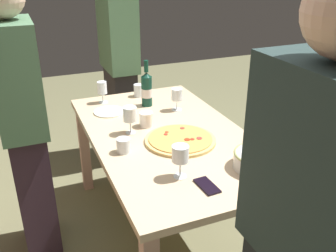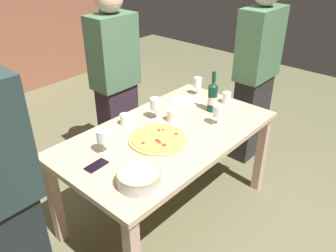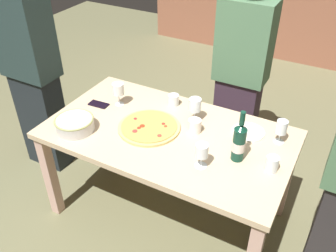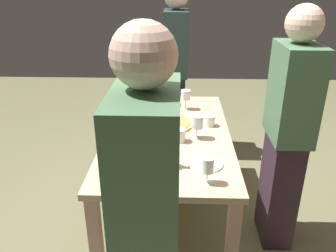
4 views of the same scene
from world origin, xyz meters
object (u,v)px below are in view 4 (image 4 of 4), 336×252
pizza (166,124)px  wine_glass_far_left (197,123)px  serving_bowl (140,100)px  side_plate (205,164)px  wine_glass_far_right (135,138)px  cup_ceramic (180,135)px  cell_phone (176,103)px  cup_spare (156,178)px  wine_glass_by_bottle (208,166)px  dining_table (168,143)px  person_guest_left (176,71)px  person_guest_right (287,133)px  cup_amber (210,121)px  person_host (149,232)px  wine_bottle (159,148)px  wine_glass_near_pizza (186,96)px

pizza → wine_glass_far_left: size_ratio=2.45×
serving_bowl → side_plate: 1.13m
wine_glass_far_right → cup_ceramic: (-0.17, 0.29, -0.06)m
serving_bowl → cell_phone: (-0.05, 0.32, -0.04)m
pizza → serving_bowl: (-0.42, -0.24, 0.04)m
wine_glass_far_right → cup_spare: bearing=23.2°
wine_glass_far_right → side_plate: 0.48m
wine_glass_by_bottle → wine_glass_far_right: bearing=-127.4°
dining_table → wine_glass_far_left: (0.09, 0.21, 0.21)m
dining_table → serving_bowl: 0.62m
person_guest_left → person_guest_right: size_ratio=1.04×
cup_amber → person_host: size_ratio=0.05×
wine_bottle → wine_glass_near_pizza: 0.97m
cup_amber → person_host: person_host is taller
dining_table → person_guest_left: 1.23m
dining_table → side_plate: (0.46, 0.24, 0.10)m
wine_glass_far_right → cup_spare: size_ratio=1.65×
pizza → person_guest_left: (-1.08, 0.06, 0.12)m
wine_glass_near_pizza → wine_glass_far_right: 0.86m
wine_glass_near_pizza → person_guest_left: (-0.74, -0.10, 0.01)m
serving_bowl → cell_phone: serving_bowl is taller
wine_glass_by_bottle → wine_glass_far_right: size_ratio=1.03×
person_host → side_plate: bearing=-19.5°
wine_glass_near_pizza → person_host: bearing=-5.9°
pizza → wine_glass_far_right: bearing=-21.3°
wine_glass_far_left → cup_ceramic: size_ratio=1.82×
cell_phone → pizza: bearing=77.6°
serving_bowl → wine_glass_far_right: wine_glass_far_right is taller
serving_bowl → wine_glass_near_pizza: wine_glass_near_pizza is taller
pizza → cup_ceramic: cup_ceramic is taller
serving_bowl → person_host: 1.74m
side_plate → cup_ceramic: bearing=-153.0°
wine_bottle → cup_amber: size_ratio=4.06×
cup_amber → person_guest_left: size_ratio=0.05×
dining_table → cell_phone: 0.61m
wine_glass_far_right → cup_amber: (-0.45, 0.51, -0.07)m
wine_glass_far_left → person_guest_right: bearing=79.1°
side_plate → person_host: (0.72, -0.28, 0.10)m
dining_table → side_plate: side_plate is taller
serving_bowl → cell_phone: 0.33m
wine_glass_far_right → person_guest_right: bearing=96.8°
serving_bowl → wine_glass_far_left: bearing=36.6°
cup_spare → person_guest_left: 1.90m
dining_table → wine_glass_far_right: bearing=-31.7°
cup_amber → cell_phone: size_ratio=0.56×
dining_table → person_guest_left: person_guest_left is taller
cup_spare → person_guest_right: 0.97m
wine_glass_far_right → cup_amber: bearing=131.2°
wine_glass_far_right → cup_spare: (0.36, 0.16, -0.06)m
serving_bowl → wine_glass_by_bottle: 1.31m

